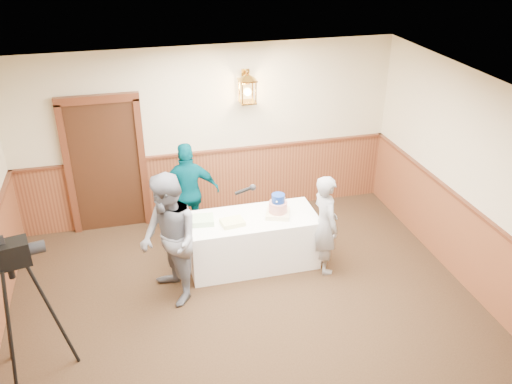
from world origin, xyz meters
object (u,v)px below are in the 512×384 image
display_table (252,240)px  tiered_cake (278,207)px  interviewer (169,240)px  sheet_cake_green (201,220)px  tv_camera_rig (24,320)px  baker (325,224)px  assistant_p (189,193)px  sheet_cake_yellow (232,222)px

display_table → tiered_cake: size_ratio=4.37×
interviewer → sheet_cake_green: bearing=122.1°
display_table → tv_camera_rig: bearing=-152.2°
display_table → tv_camera_rig: size_ratio=1.05×
interviewer → tv_camera_rig: bearing=-75.1°
display_table → baker: baker is taller
tv_camera_rig → assistant_p: bearing=36.8°
assistant_p → tv_camera_rig: 3.14m
tiered_cake → assistant_p: assistant_p is taller
tiered_cake → tv_camera_rig: tv_camera_rig is taller
tiered_cake → sheet_cake_green: size_ratio=1.24×
sheet_cake_green → interviewer: size_ratio=0.19×
display_table → assistant_p: 1.24m
tiered_cake → baker: size_ratio=0.28×
baker → assistant_p: size_ratio=0.92×
sheet_cake_green → interviewer: bearing=-131.8°
sheet_cake_yellow → tv_camera_rig: size_ratio=0.18×
sheet_cake_green → tv_camera_rig: 2.60m
sheet_cake_green → assistant_p: size_ratio=0.21×
sheet_cake_yellow → sheet_cake_green: bearing=160.1°
display_table → tv_camera_rig: (-2.82, -1.49, 0.39)m
assistant_p → tv_camera_rig: tv_camera_rig is taller
assistant_p → sheet_cake_yellow: bearing=114.9°
sheet_cake_yellow → tv_camera_rig: bearing=-151.3°
sheet_cake_green → tv_camera_rig: (-2.11, -1.52, -0.02)m
interviewer → display_table: bearing=97.1°
interviewer → baker: 2.13m
sheet_cake_green → assistant_p: bearing=93.4°
interviewer → assistant_p: interviewer is taller
sheet_cake_green → baker: baker is taller
display_table → sheet_cake_yellow: bearing=-160.2°
sheet_cake_green → interviewer: (-0.49, -0.55, 0.09)m
interviewer → tv_camera_rig: (-1.62, -0.97, -0.12)m
sheet_cake_yellow → interviewer: 0.98m
display_table → sheet_cake_yellow: 0.52m
tiered_cake → display_table: bearing=174.6°
baker → tv_camera_rig: tv_camera_rig is taller
interviewer → assistant_p: size_ratio=1.12×
interviewer → assistant_p: 1.47m
sheet_cake_green → baker: (1.63, -0.42, -0.06)m
sheet_cake_green → assistant_p: 0.85m
interviewer → tv_camera_rig: size_ratio=1.03×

